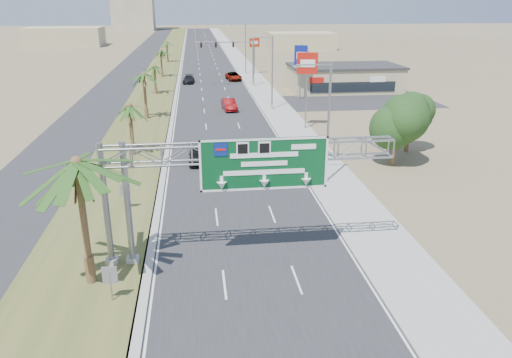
{
  "coord_description": "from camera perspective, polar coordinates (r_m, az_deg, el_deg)",
  "views": [
    {
      "loc": [
        -3.16,
        -16.64,
        14.65
      ],
      "look_at": [
        0.35,
        12.08,
        4.2
      ],
      "focal_mm": 35.0,
      "sensor_mm": 36.0,
      "label": 1
    }
  ],
  "objects": [
    {
      "name": "car_mid_lane",
      "position": [
        70.5,
        -3.09,
        8.49
      ],
      "size": [
        2.11,
        4.89,
        1.56
      ],
      "primitive_type": "imported",
      "rotation": [
        0.0,
        0.0,
        0.1
      ],
      "color": "maroon",
      "rests_on": "ground"
    },
    {
      "name": "palm_row_e",
      "position": [
        102.28,
        -10.83,
        14.16
      ],
      "size": [
        3.99,
        3.99,
        6.15
      ],
      "color": "brown",
      "rests_on": "ground"
    },
    {
      "name": "palm_row_f",
      "position": [
        127.18,
        -10.17,
        15.08
      ],
      "size": [
        3.99,
        3.99,
        5.75
      ],
      "color": "brown",
      "rests_on": "ground"
    },
    {
      "name": "streetlight_near",
      "position": [
        41.25,
        7.97,
        5.7
      ],
      "size": [
        3.27,
        0.44,
        10.0
      ],
      "color": "gray",
      "rests_on": "ground"
    },
    {
      "name": "median_signback_b",
      "position": [
        37.45,
        -14.71,
        -1.46
      ],
      "size": [
        0.75,
        0.08,
        2.08
      ],
      "color": "gray",
      "rests_on": "ground"
    },
    {
      "name": "palm_near",
      "position": [
        26.51,
        -19.83,
        1.73
      ],
      "size": [
        5.7,
        5.7,
        8.35
      ],
      "color": "brown",
      "rests_on": "ground"
    },
    {
      "name": "median_signback_a",
      "position": [
        26.61,
        -16.34,
        -10.77
      ],
      "size": [
        0.75,
        0.08,
        2.08
      ],
      "color": "gray",
      "rests_on": "ground"
    },
    {
      "name": "oak_near",
      "position": [
        47.43,
        15.83,
        6.79
      ],
      "size": [
        4.5,
        4.5,
        6.8
      ],
      "color": "brown",
      "rests_on": "ground"
    },
    {
      "name": "streetlight_mid",
      "position": [
        70.14,
        1.71,
        11.7
      ],
      "size": [
        3.27,
        0.44,
        10.0
      ],
      "color": "gray",
      "rests_on": "ground"
    },
    {
      "name": "palm_row_d",
      "position": [
        83.51,
        -11.55,
        12.44
      ],
      "size": [
        3.99,
        3.99,
        5.45
      ],
      "color": "brown",
      "rests_on": "ground"
    },
    {
      "name": "car_right_lane",
      "position": [
        97.45,
        -2.58,
        11.64
      ],
      "size": [
        3.06,
        5.58,
        1.48
      ],
      "primitive_type": "imported",
      "rotation": [
        0.0,
        0.0,
        0.12
      ],
      "color": "gray",
      "rests_on": "ground"
    },
    {
      "name": "pole_sign_red_near",
      "position": [
        59.06,
        5.88,
        12.51
      ],
      "size": [
        2.41,
        0.74,
        9.13
      ],
      "color": "gray",
      "rests_on": "ground"
    },
    {
      "name": "store_building",
      "position": [
        87.3,
        10.05,
        11.24
      ],
      "size": [
        18.0,
        10.0,
        4.0
      ],
      "primitive_type": "cube",
      "color": "tan",
      "rests_on": "ground"
    },
    {
      "name": "pole_sign_blue",
      "position": [
        78.11,
        5.15,
        13.61
      ],
      "size": [
        2.01,
        0.81,
        8.32
      ],
      "color": "gray",
      "rests_on": "ground"
    },
    {
      "name": "sign_gantry",
      "position": [
        28.0,
        -2.35,
        1.97
      ],
      "size": [
        16.75,
        1.24,
        7.5
      ],
      "color": "gray",
      "rests_on": "ground"
    },
    {
      "name": "median_grass",
      "position": [
        127.66,
        -10.27,
        13.0
      ],
      "size": [
        7.0,
        300.0,
        0.12
      ],
      "primitive_type": "cube",
      "color": "#4A5425",
      "rests_on": "ground"
    },
    {
      "name": "car_left_lane",
      "position": [
        47.57,
        -6.61,
        2.75
      ],
      "size": [
        1.89,
        4.49,
        1.52
      ],
      "primitive_type": "imported",
      "rotation": [
        0.0,
        0.0,
        -0.02
      ],
      "color": "black",
      "rests_on": "ground"
    },
    {
      "name": "palm_row_b",
      "position": [
        50.01,
        -14.26,
        8.01
      ],
      "size": [
        3.99,
        3.99,
        5.95
      ],
      "color": "brown",
      "rests_on": "ground"
    },
    {
      "name": "palm_row_c",
      "position": [
        65.57,
        -12.72,
        11.51
      ],
      "size": [
        3.99,
        3.99,
        6.75
      ],
      "color": "brown",
      "rests_on": "ground"
    },
    {
      "name": "pole_sign_red_far",
      "position": [
        105.01,
        -0.18,
        15.06
      ],
      "size": [
        2.18,
        1.0,
        7.47
      ],
      "color": "gray",
      "rests_on": "ground"
    },
    {
      "name": "road",
      "position": [
        127.52,
        -5.66,
        13.18
      ],
      "size": [
        12.0,
        300.0,
        0.02
      ],
      "primitive_type": "cube",
      "color": "#28282B",
      "rests_on": "ground"
    },
    {
      "name": "building_distant_left",
      "position": [
        181.9,
        -21.0,
        14.94
      ],
      "size": [
        24.0,
        14.0,
        6.0
      ],
      "primitive_type": "cube",
      "color": "tan",
      "rests_on": "ground"
    },
    {
      "name": "streetlight_far",
      "position": [
        105.63,
        -1.3,
        14.45
      ],
      "size": [
        3.27,
        0.44,
        10.0
      ],
      "color": "gray",
      "rests_on": "ground"
    },
    {
      "name": "sidewalk_right",
      "position": [
        128.01,
        -1.75,
        13.31
      ],
      "size": [
        4.0,
        300.0,
        0.1
      ],
      "primitive_type": "cube",
      "color": "#9E9B93",
      "rests_on": "ground"
    },
    {
      "name": "car_far",
      "position": [
        94.69,
        -7.71,
        11.21
      ],
      "size": [
        2.31,
        4.85,
        1.37
      ],
      "primitive_type": "imported",
      "rotation": [
        0.0,
        0.0,
        -0.09
      ],
      "color": "black",
      "rests_on": "ground"
    },
    {
      "name": "signal_mast",
      "position": [
        89.54,
        -1.64,
        13.57
      ],
      "size": [
        10.28,
        0.71,
        8.0
      ],
      "color": "gray",
      "rests_on": "ground"
    },
    {
      "name": "opposing_road",
      "position": [
        128.23,
        -13.46,
        12.78
      ],
      "size": [
        8.0,
        300.0,
        0.02
      ],
      "primitive_type": "cube",
      "color": "#28282B",
      "rests_on": "ground"
    },
    {
      "name": "building_distant_right",
      "position": [
        160.57,
        5.15,
        15.45
      ],
      "size": [
        20.0,
        12.0,
        5.0
      ],
      "primitive_type": "cube",
      "color": "tan",
      "rests_on": "ground"
    },
    {
      "name": "oak_far",
      "position": [
        52.34,
        17.17,
        7.04
      ],
      "size": [
        3.5,
        3.5,
        5.6
      ],
      "color": "brown",
      "rests_on": "ground"
    }
  ]
}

